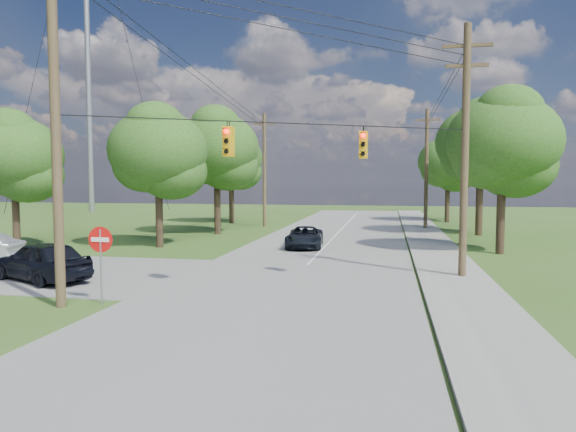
% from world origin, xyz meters
% --- Properties ---
extents(ground, '(140.00, 140.00, 0.00)m').
position_xyz_m(ground, '(0.00, 0.00, 0.00)').
color(ground, '#32571D').
rests_on(ground, ground).
extents(main_road, '(10.00, 100.00, 0.03)m').
position_xyz_m(main_road, '(2.00, 5.00, 0.01)').
color(main_road, gray).
rests_on(main_road, ground).
extents(sidewalk_east, '(2.60, 100.00, 0.12)m').
position_xyz_m(sidewalk_east, '(8.70, 5.00, 0.06)').
color(sidewalk_east, '#99988F').
rests_on(sidewalk_east, ground).
extents(pole_sw, '(2.00, 0.32, 12.00)m').
position_xyz_m(pole_sw, '(-4.60, 0.40, 6.23)').
color(pole_sw, brown).
rests_on(pole_sw, ground).
extents(pole_ne, '(2.00, 0.32, 10.50)m').
position_xyz_m(pole_ne, '(8.90, 8.00, 5.47)').
color(pole_ne, brown).
rests_on(pole_ne, ground).
extents(pole_north_e, '(2.00, 0.32, 10.00)m').
position_xyz_m(pole_north_e, '(8.90, 30.00, 5.13)').
color(pole_north_e, brown).
rests_on(pole_north_e, ground).
extents(pole_north_w, '(2.00, 0.32, 10.00)m').
position_xyz_m(pole_north_w, '(-5.00, 30.00, 5.13)').
color(pole_north_w, brown).
rests_on(pole_north_w, ground).
extents(power_lines, '(13.93, 29.62, 4.93)m').
position_xyz_m(power_lines, '(1.50, 11.54, 9.15)').
color(power_lines, black).
rests_on(power_lines, ground).
extents(traffic_signals, '(4.91, 3.27, 1.05)m').
position_xyz_m(traffic_signals, '(2.55, 4.43, 5.50)').
color(traffic_signals, '#E1A30D').
rests_on(traffic_signals, ground).
extents(radio_mast, '(0.70, 0.70, 45.00)m').
position_xyz_m(radio_mast, '(-32.00, 46.00, 22.50)').
color(radio_mast, gray).
rests_on(radio_mast, ground).
extents(tree_w_near, '(6.00, 6.00, 8.40)m').
position_xyz_m(tree_w_near, '(-8.00, 15.00, 5.92)').
color(tree_w_near, '#3C2C1E').
rests_on(tree_w_near, ground).
extents(tree_w_mid, '(6.40, 6.40, 9.22)m').
position_xyz_m(tree_w_mid, '(-7.00, 23.00, 6.58)').
color(tree_w_mid, '#3C2C1E').
rests_on(tree_w_mid, ground).
extents(tree_w_far, '(6.00, 6.00, 8.73)m').
position_xyz_m(tree_w_far, '(-9.00, 33.00, 6.25)').
color(tree_w_far, '#3C2C1E').
rests_on(tree_w_far, ground).
extents(tree_e_near, '(6.20, 6.20, 8.81)m').
position_xyz_m(tree_e_near, '(12.00, 16.00, 6.25)').
color(tree_e_near, '#3C2C1E').
rests_on(tree_e_near, ground).
extents(tree_e_mid, '(6.60, 6.60, 9.64)m').
position_xyz_m(tree_e_mid, '(12.50, 26.00, 6.91)').
color(tree_e_mid, '#3C2C1E').
rests_on(tree_e_mid, ground).
extents(tree_e_far, '(5.80, 5.80, 8.32)m').
position_xyz_m(tree_e_far, '(11.50, 38.00, 5.92)').
color(tree_e_far, '#3C2C1E').
rests_on(tree_e_far, ground).
extents(tree_cross_n, '(5.60, 5.60, 7.91)m').
position_xyz_m(tree_cross_n, '(-16.00, 12.50, 5.59)').
color(tree_cross_n, '#3C2C1E').
rests_on(tree_cross_n, ground).
extents(car_cross_dark, '(5.21, 3.73, 1.65)m').
position_xyz_m(car_cross_dark, '(-8.00, 4.05, 0.86)').
color(car_cross_dark, black).
rests_on(car_cross_dark, cross_road).
extents(car_main_north, '(2.49, 4.73, 1.27)m').
position_xyz_m(car_main_north, '(0.84, 16.36, 0.66)').
color(car_main_north, black).
rests_on(car_main_north, main_road).
extents(do_not_enter_sign, '(0.87, 0.08, 2.60)m').
position_xyz_m(do_not_enter_sign, '(-3.50, 1.00, 1.88)').
color(do_not_enter_sign, gray).
rests_on(do_not_enter_sign, ground).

